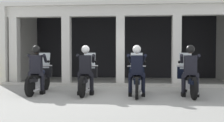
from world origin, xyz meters
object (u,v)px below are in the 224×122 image
police_officer_far_left (36,65)px  motorcycle_center_right (137,79)px  police_officer_center_right (137,66)px  police_officer_center_left (86,66)px  police_officer_far_right (190,66)px  motorcycle_far_left (40,78)px  motorcycle_far_right (188,79)px  motorcycle_center_left (87,78)px

police_officer_far_left → motorcycle_center_right: police_officer_far_left is taller
police_officer_center_right → motorcycle_center_right: bearing=83.0°
police_officer_far_left → police_officer_center_left: bearing=-2.2°
police_officer_far_left → police_officer_far_right: bearing=-2.6°
motorcycle_far_left → motorcycle_far_right: bearing=-2.6°
motorcycle_far_left → police_officer_center_left: (1.63, -0.30, 0.44)m
motorcycle_far_left → motorcycle_center_left: same height
police_officer_center_left → motorcycle_center_right: 1.70m
motorcycle_center_left → police_officer_center_left: 0.52m
motorcycle_far_right → motorcycle_center_left: bearing=169.4°
police_officer_far_left → motorcycle_far_right: bearing=0.7°
motorcycle_center_left → motorcycle_center_right: (1.63, -0.13, 0.00)m
motorcycle_center_right → motorcycle_center_left: bearing=168.6°
police_officer_center_left → police_officer_far_left: bearing=167.1°
motorcycle_far_left → police_officer_far_right: bearing=-5.9°
motorcycle_center_left → police_officer_far_right: bearing=-18.5°
police_officer_center_right → police_officer_far_right: bearing=-4.3°
police_officer_center_left → police_officer_far_right: size_ratio=1.00×
police_officer_far_left → motorcycle_center_right: bearing=0.7°
motorcycle_center_left → motorcycle_far_right: 3.26m
motorcycle_center_right → motorcycle_far_right: (1.63, 0.07, 0.00)m
police_officer_far_right → police_officer_center_right: bearing=172.9°
motorcycle_far_right → police_officer_far_right: size_ratio=1.29×
motorcycle_far_left → police_officer_far_right: (4.89, -0.36, 0.44)m
police_officer_far_left → motorcycle_center_right: (3.26, 0.14, -0.44)m
police_officer_far_left → police_officer_center_left: 1.63m
motorcycle_center_left → police_officer_far_right: police_officer_far_right is taller
motorcycle_far_left → police_officer_center_left: 1.71m
police_officer_far_left → police_officer_center_left: same height
motorcycle_far_left → motorcycle_center_right: size_ratio=1.00×
police_officer_far_left → motorcycle_far_right: (4.89, 0.20, -0.44)m
police_officer_far_right → motorcycle_far_right: bearing=80.3°
motorcycle_center_left → police_officer_far_right: (3.26, -0.35, 0.44)m
motorcycle_far_left → motorcycle_center_left: bearing=-2.2°
motorcycle_far_right → police_officer_center_right: bearing=-177.3°
police_officer_center_left → police_officer_center_right: (1.63, -0.13, 0.00)m
motorcycle_far_left → police_officer_center_left: bearing=-12.0°
motorcycle_center_right → police_officer_far_right: size_ratio=1.29×
police_officer_far_left → police_officer_far_right: same height
police_officer_center_left → police_officer_far_right: same height
motorcycle_center_right → police_officer_far_right: police_officer_far_right is taller
police_officer_center_left → motorcycle_center_left: bearing=77.4°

